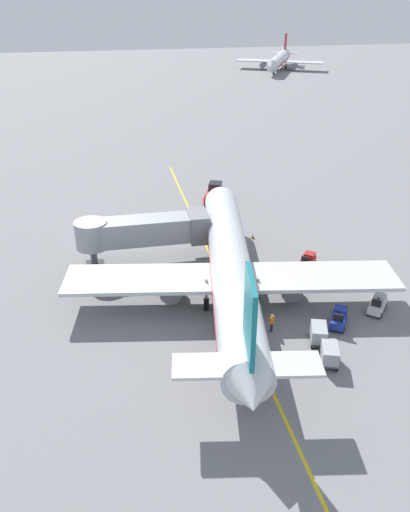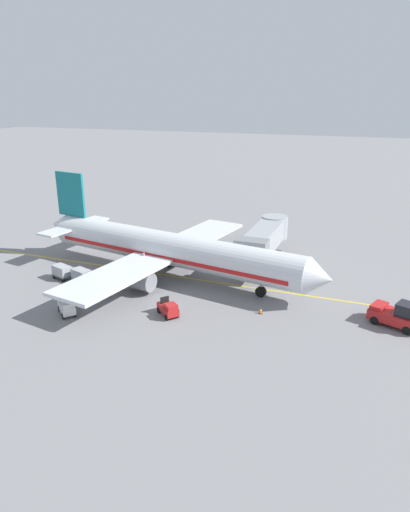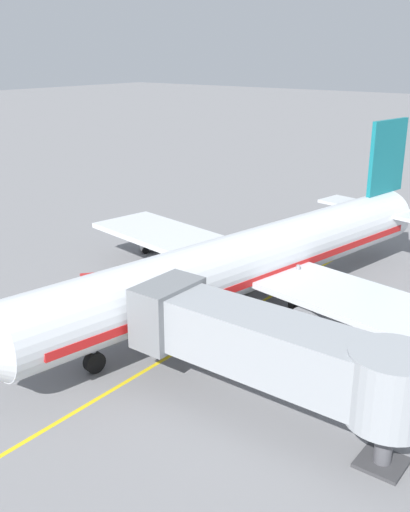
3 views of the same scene
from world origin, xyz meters
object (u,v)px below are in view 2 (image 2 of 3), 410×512
object	(u,v)px
parked_airliner	(168,249)
ground_crew_wing_walker	(115,267)
jet_bridge	(264,238)
pushback_tractor	(397,315)
baggage_cart_front	(81,275)
safety_cone_nose_left	(261,311)
baggage_cart_second_in_train	(62,271)
baggage_tug_trailing	(82,288)
baggage_tug_spare	(168,309)
baggage_tug_lead	(67,307)

from	to	relation	value
parked_airliner	ground_crew_wing_walker	xyz separation A→B (m)	(2.16, -5.82, -2.23)
jet_bridge	pushback_tractor	distance (m)	18.66
jet_bridge	baggage_cart_front	size ratio (longest dim) A/B	4.63
jet_bridge	safety_cone_nose_left	world-z (taller)	jet_bridge
safety_cone_nose_left	pushback_tractor	bearing A→B (deg)	99.11
baggage_cart_second_in_train	safety_cone_nose_left	size ratio (longest dim) A/B	5.03
baggage_tug_trailing	safety_cone_nose_left	world-z (taller)	baggage_tug_trailing
pushback_tractor	baggage_tug_trailing	world-z (taller)	pushback_tractor
baggage_tug_spare	baggage_cart_front	size ratio (longest dim) A/B	0.91
baggage_cart_front	jet_bridge	bearing A→B (deg)	125.89
parked_airliner	baggage_tug_trailing	distance (m)	10.44
baggage_cart_front	safety_cone_nose_left	distance (m)	20.34
baggage_tug_spare	baggage_cart_front	world-z (taller)	baggage_tug_spare
baggage_tug_trailing	baggage_cart_front	bearing A→B (deg)	-143.63
baggage_tug_spare	safety_cone_nose_left	xyz separation A→B (m)	(-3.56, 7.98, -0.42)
pushback_tractor	ground_crew_wing_walker	distance (m)	30.14
pushback_tractor	baggage_tug_trailing	size ratio (longest dim) A/B	1.77
jet_bridge	ground_crew_wing_walker	bearing A→B (deg)	-58.51
baggage_tug_spare	safety_cone_nose_left	world-z (taller)	baggage_tug_spare
parked_airliner	baggage_tug_trailing	bearing A→B (deg)	-36.95
baggage_tug_trailing	ground_crew_wing_walker	size ratio (longest dim) A/B	1.63
parked_airliner	baggage_cart_second_in_train	world-z (taller)	parked_airliner
parked_airliner	baggage_cart_front	world-z (taller)	parked_airliner
baggage_tug_trailing	safety_cone_nose_left	xyz separation A→B (m)	(-2.42, 18.38, -0.42)
parked_airliner	baggage_cart_front	bearing A→B (deg)	-55.88
parked_airliner	ground_crew_wing_walker	size ratio (longest dim) A/B	22.04
baggage_cart_second_in_train	jet_bridge	bearing A→B (deg)	121.58
baggage_tug_trailing	baggage_tug_spare	bearing A→B (deg)	83.74
baggage_tug_lead	safety_cone_nose_left	world-z (taller)	baggage_tug_lead
jet_bridge	baggage_cart_front	bearing A→B (deg)	-54.11
parked_airliner	baggage_tug_trailing	world-z (taller)	parked_airliner
baggage_tug_spare	baggage_cart_second_in_train	bearing A→B (deg)	-104.83
baggage_tug_trailing	ground_crew_wing_walker	xyz separation A→B (m)	(-5.94, 0.28, 0.24)
baggage_tug_trailing	baggage_cart_front	xyz separation A→B (m)	(-2.65, -1.95, 0.24)
jet_bridge	baggage_cart_second_in_train	bearing A→B (deg)	-58.42
baggage_tug_lead	baggage_tug_trailing	xyz separation A→B (m)	(-4.32, -1.35, 0.00)
baggage_tug_spare	baggage_cart_second_in_train	world-z (taller)	baggage_tug_spare
baggage_tug_trailing	baggage_tug_spare	world-z (taller)	same
safety_cone_nose_left	baggage_tug_trailing	bearing A→B (deg)	-82.50
baggage_tug_lead	baggage_cart_second_in_train	world-z (taller)	baggage_tug_lead
baggage_tug_trailing	ground_crew_wing_walker	world-z (taller)	ground_crew_wing_walker
pushback_tractor	baggage_tug_lead	distance (m)	30.30
pushback_tractor	baggage_tug_spare	distance (m)	20.72
baggage_cart_second_in_train	baggage_tug_lead	bearing A→B (deg)	40.10
baggage_tug_spare	ground_crew_wing_walker	size ratio (longest dim) A/B	1.59
baggage_tug_trailing	safety_cone_nose_left	distance (m)	18.54
jet_bridge	pushback_tractor	bearing A→B (deg)	54.10
baggage_cart_second_in_train	parked_airliner	bearing A→B (deg)	115.94
jet_bridge	baggage_cart_second_in_train	distance (m)	23.70
jet_bridge	baggage_tug_spare	size ratio (longest dim) A/B	5.10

